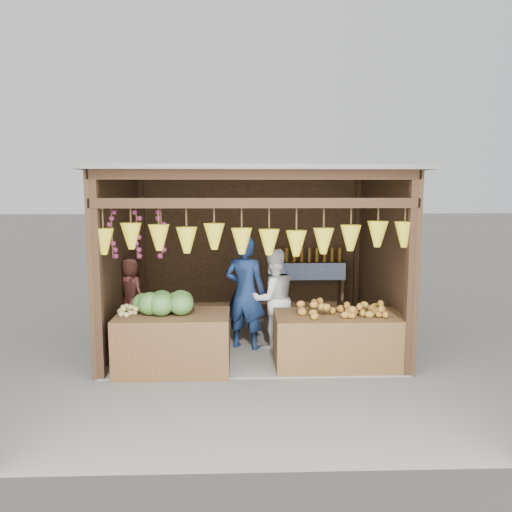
{
  "coord_description": "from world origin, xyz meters",
  "views": [
    {
      "loc": [
        -0.19,
        -7.49,
        2.37
      ],
      "look_at": [
        0.05,
        -0.1,
        1.37
      ],
      "focal_mm": 35.0,
      "sensor_mm": 36.0,
      "label": 1
    }
  ],
  "objects_px": {
    "counter_right": "(339,340)",
    "vendor_seated": "(130,291)",
    "counter_left": "(174,342)",
    "man_standing": "(245,293)",
    "woman_standing": "(273,299)"
  },
  "relations": [
    {
      "from": "woman_standing",
      "to": "man_standing",
      "type": "bearing_deg",
      "value": -15.48
    },
    {
      "from": "counter_left",
      "to": "counter_right",
      "type": "distance_m",
      "value": 2.21
    },
    {
      "from": "man_standing",
      "to": "woman_standing",
      "type": "xyz_separation_m",
      "value": [
        0.41,
        0.04,
        -0.11
      ]
    },
    {
      "from": "man_standing",
      "to": "vendor_seated",
      "type": "bearing_deg",
      "value": 11.48
    },
    {
      "from": "counter_left",
      "to": "man_standing",
      "type": "xyz_separation_m",
      "value": [
        0.95,
        0.85,
        0.47
      ]
    },
    {
      "from": "counter_right",
      "to": "vendor_seated",
      "type": "xyz_separation_m",
      "value": [
        -3.01,
        1.07,
        0.47
      ]
    },
    {
      "from": "man_standing",
      "to": "vendor_seated",
      "type": "height_order",
      "value": "man_standing"
    },
    {
      "from": "man_standing",
      "to": "woman_standing",
      "type": "distance_m",
      "value": 0.43
    },
    {
      "from": "counter_right",
      "to": "man_standing",
      "type": "relative_size",
      "value": 1.02
    },
    {
      "from": "counter_right",
      "to": "woman_standing",
      "type": "distance_m",
      "value": 1.23
    },
    {
      "from": "counter_right",
      "to": "vendor_seated",
      "type": "distance_m",
      "value": 3.23
    },
    {
      "from": "counter_right",
      "to": "vendor_seated",
      "type": "bearing_deg",
      "value": 160.38
    },
    {
      "from": "vendor_seated",
      "to": "man_standing",
      "type": "bearing_deg",
      "value": -154.94
    },
    {
      "from": "woman_standing",
      "to": "vendor_seated",
      "type": "bearing_deg",
      "value": -28.1
    },
    {
      "from": "counter_right",
      "to": "vendor_seated",
      "type": "height_order",
      "value": "vendor_seated"
    }
  ]
}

